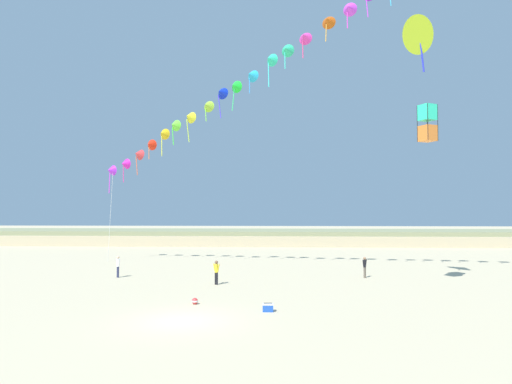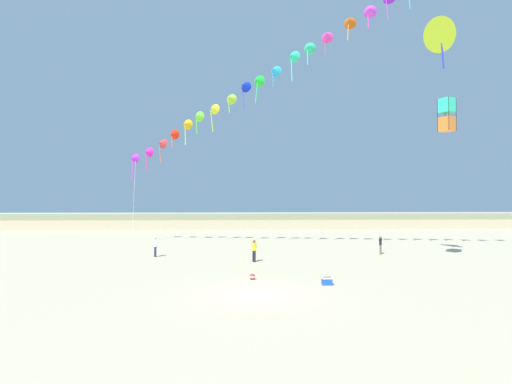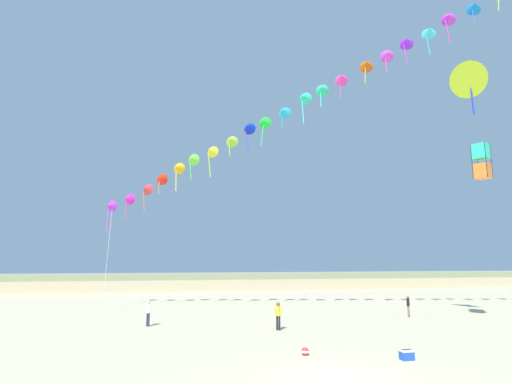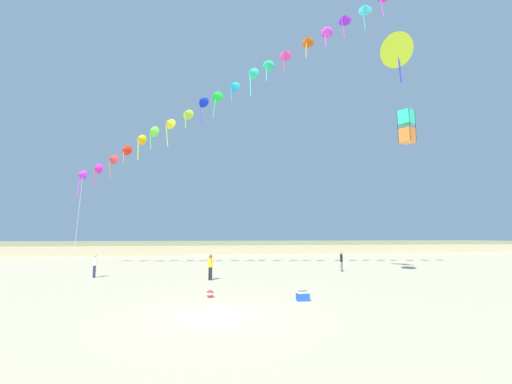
% 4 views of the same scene
% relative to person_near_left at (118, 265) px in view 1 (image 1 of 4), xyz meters
% --- Properties ---
extents(ground_plane, '(240.00, 240.00, 0.00)m').
position_rel_person_near_left_xyz_m(ground_plane, '(8.00, -13.67, -0.99)').
color(ground_plane, beige).
extents(dune_ridge, '(120.00, 12.53, 2.14)m').
position_rel_person_near_left_xyz_m(dune_ridge, '(8.00, 34.81, 0.07)').
color(dune_ridge, '#BFAE8B').
rests_on(dune_ridge, ground).
extents(person_near_left, '(0.46, 0.50, 1.71)m').
position_rel_person_near_left_xyz_m(person_near_left, '(0.00, 0.00, 0.00)').
color(person_near_left, '#282D4C').
rests_on(person_near_left, ground).
extents(person_near_right, '(0.55, 0.41, 1.73)m').
position_rel_person_near_left_xyz_m(person_near_right, '(8.27, -3.03, 0.01)').
color(person_near_right, black).
rests_on(person_near_right, ground).
extents(person_mid_center, '(0.45, 0.48, 1.65)m').
position_rel_person_near_left_xyz_m(person_mid_center, '(19.58, 0.67, -0.04)').
color(person_mid_center, '#726656').
rests_on(person_mid_center, ground).
extents(kite_banner_string, '(33.59, 17.88, 26.38)m').
position_rel_person_near_left_xyz_m(kite_banner_string, '(11.29, 2.92, 16.64)').
color(kite_banner_string, '#AF2CED').
extents(large_kite_low_lead, '(1.30, 1.30, 2.51)m').
position_rel_person_near_left_xyz_m(large_kite_low_lead, '(22.94, -4.45, 10.34)').
color(large_kite_low_lead, orange).
extents(large_kite_mid_trail, '(2.75, 3.14, 4.02)m').
position_rel_person_near_left_xyz_m(large_kite_mid_trail, '(22.62, -4.49, 16.51)').
color(large_kite_mid_trail, '#AFCE21').
extents(beach_cooler, '(0.58, 0.41, 0.46)m').
position_rel_person_near_left_xyz_m(beach_cooler, '(12.15, -11.42, -0.78)').
color(beach_cooler, blue).
rests_on(beach_cooler, ground).
extents(beach_ball, '(0.36, 0.36, 0.36)m').
position_rel_person_near_left_xyz_m(beach_ball, '(7.92, -9.76, -0.81)').
color(beach_ball, red).
rests_on(beach_ball, ground).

